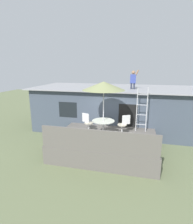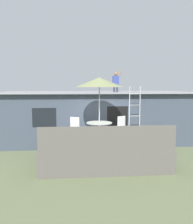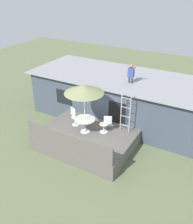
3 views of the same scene
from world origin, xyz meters
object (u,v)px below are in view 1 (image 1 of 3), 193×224
object	(u,v)px
patio_umbrella	(104,86)
patio_chair_left	(88,123)
step_ladder	(142,110)
person_figure	(133,79)
patio_table	(103,124)
patio_chair_right	(123,125)

from	to	relation	value
patio_umbrella	patio_chair_left	distance (m)	2.11
step_ladder	person_figure	xyz separation A→B (m)	(-0.56, 1.83, 1.40)
patio_table	patio_chair_left	size ratio (longest dim) A/B	1.13
patio_table	person_figure	distance (m)	3.65
person_figure	patio_chair_left	bearing A→B (deg)	-128.76
person_figure	patio_table	bearing A→B (deg)	-111.89
step_ladder	patio_table	bearing A→B (deg)	-148.37
patio_table	step_ladder	distance (m)	2.08
patio_umbrella	step_ladder	xyz separation A→B (m)	(1.71, 1.06, -1.25)
patio_chair_left	patio_chair_right	distance (m)	1.77
patio_table	step_ladder	bearing A→B (deg)	31.63
step_ladder	patio_chair_right	distance (m)	1.19
patio_umbrella	patio_chair_right	distance (m)	2.15
patio_umbrella	patio_chair_right	world-z (taller)	patio_umbrella
step_ladder	patio_chair_left	xyz separation A→B (m)	(-2.58, -0.69, -0.64)
patio_chair_left	patio_table	bearing A→B (deg)	0.00
patio_table	patio_chair_left	xyz separation A→B (m)	(-0.87, 0.36, -0.13)
patio_chair_left	patio_chair_right	size ratio (longest dim) A/B	1.00
step_ladder	patio_chair_right	world-z (taller)	step_ladder
patio_table	patio_umbrella	xyz separation A→B (m)	(-0.00, 0.00, 1.76)
patio_umbrella	patio_table	bearing A→B (deg)	0.00
patio_table	patio_chair_right	world-z (taller)	patio_chair_right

